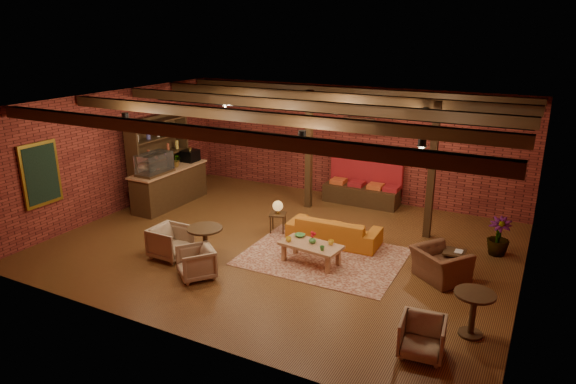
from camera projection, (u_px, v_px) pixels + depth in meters
The scene contains 29 objects.
floor at pixel (283, 244), 11.75m from camera, with size 10.00×10.00×0.00m, color #371A0D.
ceiling at pixel (282, 104), 10.77m from camera, with size 10.00×8.00×0.02m, color black.
wall_back at pixel (349, 143), 14.63m from camera, with size 10.00×0.02×3.20m, color maroon.
wall_front at pixel (160, 242), 7.89m from camera, with size 10.00×0.02×3.20m, color maroon.
wall_left at pixel (115, 153), 13.47m from camera, with size 0.02×8.00×3.20m, color maroon.
wall_right at pixel (532, 214), 9.05m from camera, with size 0.02×8.00×3.20m, color maroon.
ceiling_beams at pixel (283, 110), 10.81m from camera, with size 9.80×6.40×0.22m, color #332011, non-canonical shape.
ceiling_pipe at pixel (314, 110), 12.22m from camera, with size 0.12×0.12×9.60m, color black.
post_left at pixel (309, 150), 13.72m from camera, with size 0.16×0.16×3.20m, color #332011.
post_right at pixel (432, 172), 11.71m from camera, with size 0.16×0.16×3.20m, color #332011.
service_counter at pixel (169, 177), 14.16m from camera, with size 0.80×2.50×1.60m, color #332011, non-canonical shape.
plant_counter at pixel (176, 161), 14.16m from camera, with size 0.35×0.39×0.30m, color #337F33.
shelving_hutch at pixel (159, 160), 14.30m from camera, with size 0.52×2.00×2.40m, color #332011, non-canonical shape.
chalkboard_menu at pixel (41, 174), 11.50m from camera, with size 0.08×0.96×1.46m, color black.
banquette at pixel (362, 186), 14.33m from camera, with size 2.10×0.70×1.00m, color maroon, non-canonical shape.
service_sign at pixel (359, 123), 13.38m from camera, with size 0.86×0.06×0.30m, color #FF5F19.
ceiling_spotlights at pixel (283, 120), 10.87m from camera, with size 6.40×4.40×0.28m, color black, non-canonical shape.
rug at pixel (323, 256), 11.12m from camera, with size 3.34×2.55×0.01m, color maroon.
sofa at pixel (334, 230), 11.76m from camera, with size 2.11×0.82×0.62m, color #B56219.
coffee_table at pixel (311, 246), 10.71m from camera, with size 1.34×0.77×0.69m.
side_table_lamp at pixel (278, 208), 12.29m from camera, with size 0.48×0.48×0.79m.
round_table_left at pixel (205, 239), 10.74m from camera, with size 0.74×0.74×0.77m.
armchair_a at pixel (170, 241), 11.00m from camera, with size 0.74×0.70×0.77m, color beige.
armchair_b at pixel (196, 261), 10.11m from camera, with size 0.67×0.63×0.69m, color beige.
armchair_right at pixel (441, 260), 9.99m from camera, with size 0.98×0.63×0.85m, color brown.
side_table_book at pixel (455, 253), 10.28m from camera, with size 0.44×0.44×0.49m.
round_table_right at pixel (474, 307), 8.15m from camera, with size 0.65×0.65×0.76m.
armchair_far at pixel (422, 335), 7.70m from camera, with size 0.65×0.61×0.67m, color beige.
plant_tall at pixel (504, 199), 10.84m from camera, with size 1.43×1.43×2.55m, color #4C7F4C.
Camera 1 is at (5.12, -9.52, 4.76)m, focal length 32.00 mm.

